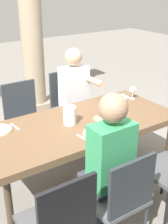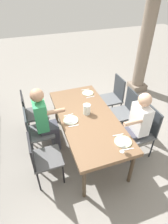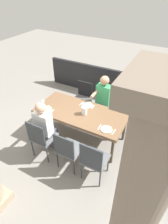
{
  "view_description": "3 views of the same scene",
  "coord_description": "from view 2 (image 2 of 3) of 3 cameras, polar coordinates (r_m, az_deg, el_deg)",
  "views": [
    {
      "loc": [
        -1.5,
        -2.29,
        2.06
      ],
      "look_at": [
        0.06,
        0.01,
        0.83
      ],
      "focal_mm": 49.24,
      "sensor_mm": 36.0,
      "label": 1
    },
    {
      "loc": [
        2.33,
        -0.88,
        2.76
      ],
      "look_at": [
        -0.07,
        -0.04,
        0.8
      ],
      "focal_mm": 30.12,
      "sensor_mm": 36.0,
      "label": 2
    },
    {
      "loc": [
        -1.6,
        2.83,
        3.16
      ],
      "look_at": [
        -0.08,
        0.0,
        0.77
      ],
      "focal_mm": 29.73,
      "sensor_mm": 36.0,
      "label": 3
    }
  ],
  "objects": [
    {
      "name": "dining_table",
      "position": [
        3.25,
        1.06,
        -2.35
      ],
      "size": [
        2.0,
        0.93,
        0.74
      ],
      "color": "brown",
      "rests_on": "ground"
    },
    {
      "name": "diner_man_white",
      "position": [
        3.27,
        -11.76,
        -2.21
      ],
      "size": [
        0.35,
        0.5,
        1.32
      ],
      "color": "#3F3F4C",
      "rests_on": "ground"
    },
    {
      "name": "wine_glass_2",
      "position": [
        2.63,
        11.77,
        -10.11
      ],
      "size": [
        0.08,
        0.08,
        0.15
      ],
      "color": "white",
      "rests_on": "dining_table"
    },
    {
      "name": "plate_0",
      "position": [
        3.83,
        1.16,
        5.83
      ],
      "size": [
        0.23,
        0.23,
        0.02
      ],
      "color": "silver",
      "rests_on": "dining_table"
    },
    {
      "name": "chair_west_north",
      "position": [
        4.19,
        9.0,
        5.02
      ],
      "size": [
        0.44,
        0.44,
        0.95
      ],
      "color": "#5B5E61",
      "rests_on": "ground"
    },
    {
      "name": "spoon_1",
      "position": [
        3.04,
        -3.21,
        -4.22
      ],
      "size": [
        0.03,
        0.17,
        0.01
      ],
      "primitive_type": "cube",
      "rotation": [
        0.0,
        0.0,
        -0.06
      ],
      "color": "silver",
      "rests_on": "dining_table"
    },
    {
      "name": "ground_plane",
      "position": [
        3.72,
        0.94,
        -10.39
      ],
      "size": [
        16.0,
        16.0,
        0.0
      ],
      "primitive_type": "plane",
      "color": "gray"
    },
    {
      "name": "fork_2",
      "position": [
        2.93,
        10.32,
        -6.86
      ],
      "size": [
        0.03,
        0.17,
        0.01
      ],
      "primitive_type": "cube",
      "rotation": [
        0.0,
        0.0,
        -0.07
      ],
      "color": "silver",
      "rests_on": "dining_table"
    },
    {
      "name": "fork_1",
      "position": [
        3.26,
        -4.73,
        -0.9
      ],
      "size": [
        0.03,
        0.17,
        0.01
      ],
      "primitive_type": "cube",
      "rotation": [
        0.0,
        0.0,
        0.06
      ],
      "color": "silver",
      "rests_on": "dining_table"
    },
    {
      "name": "stone_column_near",
      "position": [
        5.13,
        18.37,
        20.55
      ],
      "size": [
        0.42,
        0.42,
        2.87
      ],
      "color": "gray",
      "rests_on": "ground"
    },
    {
      "name": "chair_mid_south",
      "position": [
        3.39,
        -14.48,
        -5.33
      ],
      "size": [
        0.44,
        0.44,
        0.9
      ],
      "color": "#5B5E61",
      "rests_on": "ground"
    },
    {
      "name": "diner_woman_green",
      "position": [
        3.22,
        15.47,
        -3.92
      ],
      "size": [
        0.35,
        0.5,
        1.29
      ],
      "color": "#3F3F4C",
      "rests_on": "ground"
    },
    {
      "name": "water_pitcher",
      "position": [
        3.24,
        0.87,
        0.72
      ],
      "size": [
        0.13,
        0.13,
        0.18
      ],
      "color": "white",
      "rests_on": "dining_table"
    },
    {
      "name": "spoon_0",
      "position": [
        3.72,
        1.95,
        4.6
      ],
      "size": [
        0.03,
        0.17,
        0.01
      ],
      "primitive_type": "cube",
      "rotation": [
        0.0,
        0.0,
        0.06
      ],
      "color": "silver",
      "rests_on": "dining_table"
    },
    {
      "name": "plate_2",
      "position": [
        2.83,
        11.74,
        -8.75
      ],
      "size": [
        0.26,
        0.26,
        0.02
      ],
      "color": "silver",
      "rests_on": "dining_table"
    },
    {
      "name": "chair_mid_north",
      "position": [
        3.82,
        12.51,
        0.72
      ],
      "size": [
        0.44,
        0.44,
        0.92
      ],
      "color": "#5B5E61",
      "rests_on": "ground"
    },
    {
      "name": "chair_east_south",
      "position": [
        2.94,
        -12.79,
        -13.16
      ],
      "size": [
        0.44,
        0.44,
        0.9
      ],
      "color": "#4F4F50",
      "rests_on": "ground"
    },
    {
      "name": "spoon_2",
      "position": [
        2.76,
        13.23,
        -10.92
      ],
      "size": [
        0.04,
        0.17,
        0.01
      ],
      "primitive_type": "cube",
      "rotation": [
        0.0,
        0.0,
        -0.12
      ],
      "color": "silver",
      "rests_on": "dining_table"
    },
    {
      "name": "fork_0",
      "position": [
        3.96,
        0.4,
        6.83
      ],
      "size": [
        0.03,
        0.17,
        0.01
      ],
      "primitive_type": "cube",
      "rotation": [
        0.0,
        0.0,
        -0.07
      ],
      "color": "silver",
      "rests_on": "dining_table"
    },
    {
      "name": "chair_west_south",
      "position": [
        3.8,
        -15.62,
        0.16
      ],
      "size": [
        0.44,
        0.44,
        0.94
      ],
      "color": "#4F4F50",
      "rests_on": "ground"
    },
    {
      "name": "chair_east_north",
      "position": [
        3.41,
        17.72,
        -4.97
      ],
      "size": [
        0.44,
        0.44,
        0.96
      ],
      "color": "#5B5E61",
      "rests_on": "ground"
    },
    {
      "name": "plate_1",
      "position": [
        3.14,
        -4.0,
        -2.42
      ],
      "size": [
        0.25,
        0.25,
        0.02
      ],
      "color": "white",
      "rests_on": "dining_table"
    }
  ]
}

